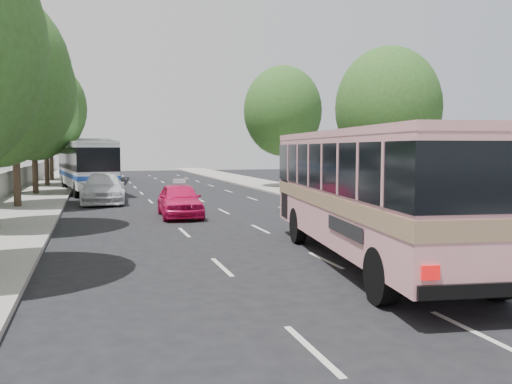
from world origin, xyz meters
name	(u,v)px	position (x,y,z in m)	size (l,w,h in m)	color
ground	(268,249)	(0.00, 0.00, 0.00)	(120.00, 120.00, 0.00)	black
sidewalk_left	(34,197)	(-8.50, 20.00, 0.07)	(4.00, 90.00, 0.15)	#9E998E
sidewalk_right	(295,191)	(8.50, 20.00, 0.06)	(4.00, 90.00, 0.12)	#9E998E
low_wall	(2,184)	(-10.30, 20.00, 0.90)	(0.30, 90.00, 1.50)	#9E998E
tree_left_c	(15,86)	(-8.62, 13.94, 6.12)	(6.00, 6.00, 9.35)	#38281E
tree_left_d	(34,108)	(-8.52, 21.94, 5.63)	(5.52, 5.52, 8.60)	#38281E
tree_left_e	(46,105)	(-8.42, 29.94, 6.43)	(6.30, 6.30, 9.82)	#38281E
tree_left_f	(51,116)	(-8.62, 37.94, 6.00)	(5.88, 5.88, 9.16)	#38281E
tree_right_near	(390,104)	(8.78, 7.94, 5.20)	(5.10, 5.10, 7.95)	#38281E
tree_right_far	(284,108)	(9.08, 23.94, 6.12)	(6.00, 6.00, 9.35)	#38281E
pink_bus	(372,181)	(2.03, -2.65, 2.18)	(4.28, 11.28, 3.51)	pink
pink_taxi	(180,200)	(-1.35, 8.59, 0.75)	(1.78, 4.43, 1.51)	#DC1356
white_pickup	(103,188)	(-4.50, 15.92, 0.82)	(2.31, 5.68, 1.65)	silver
tour_coach_front	(86,162)	(-5.50, 23.74, 2.11)	(4.13, 11.94, 3.50)	silver
tour_coach_rear	(99,156)	(-4.50, 36.30, 2.32)	(3.96, 13.07, 3.85)	white
taxi_roof_sign	(179,181)	(-1.35, 8.59, 1.60)	(0.55, 0.18, 0.18)	silver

